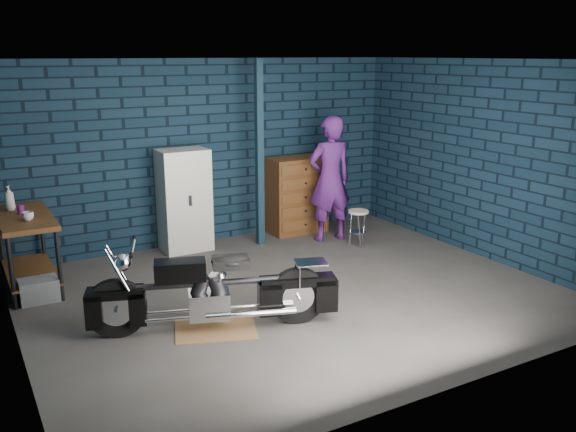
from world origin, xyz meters
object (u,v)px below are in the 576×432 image
object	(u,v)px
tool_chest	(297,195)
shop_stool	(358,228)
storage_bin	(39,290)
workbench	(28,252)
person	(330,179)
locker	(184,200)
motorcycle	(214,285)

from	to	relation	value
tool_chest	shop_stool	distance (m)	1.20
storage_bin	workbench	bearing A→B (deg)	92.29
person	shop_stool	distance (m)	0.85
tool_chest	shop_stool	world-z (taller)	tool_chest
person	shop_stool	world-z (taller)	person
person	locker	xyz separation A→B (m)	(-2.07, 0.61, -0.21)
storage_bin	shop_stool	world-z (taller)	shop_stool
workbench	person	world-z (taller)	person
storage_bin	locker	size ratio (longest dim) A/B	0.29
workbench	shop_stool	distance (m)	4.48
motorcycle	shop_stool	size ratio (longest dim) A/B	4.01
motorcycle	workbench	bearing A→B (deg)	143.58
locker	tool_chest	size ratio (longest dim) A/B	1.23
person	locker	bearing A→B (deg)	-10.52
motorcycle	tool_chest	bearing A→B (deg)	65.45
storage_bin	person	bearing A→B (deg)	5.06
workbench	motorcycle	size ratio (longest dim) A/B	0.64
motorcycle	person	distance (m)	3.45
tool_chest	shop_stool	xyz separation A→B (m)	(0.40, -1.08, -0.33)
person	storage_bin	xyz separation A→B (m)	(-4.22, -0.37, -0.81)
shop_stool	tool_chest	bearing A→B (deg)	110.35
workbench	locker	xyz separation A→B (m)	(2.17, 0.48, 0.28)
tool_chest	storage_bin	bearing A→B (deg)	-166.28
tool_chest	locker	bearing A→B (deg)	180.00
motorcycle	locker	bearing A→B (deg)	95.02
person	tool_chest	xyz separation A→B (m)	(-0.21, 0.61, -0.34)
person	locker	distance (m)	2.17
motorcycle	person	xyz separation A→B (m)	(2.74, 2.05, 0.46)
person	shop_stool	size ratio (longest dim) A/B	3.47
motorcycle	tool_chest	world-z (taller)	tool_chest
tool_chest	motorcycle	bearing A→B (deg)	-133.59
locker	tool_chest	distance (m)	1.87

